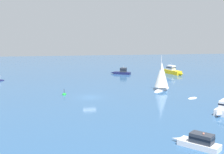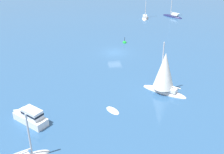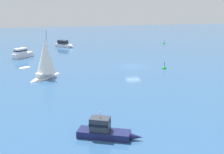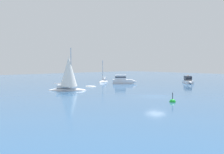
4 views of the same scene
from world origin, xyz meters
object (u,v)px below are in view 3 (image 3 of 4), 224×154
Objects in this scene: launch at (64,44)px; powerboat_1 at (23,53)px; motor_cruiser at (104,130)px; tender at (25,68)px; sloop_1 at (46,61)px; mooring_buoy at (164,69)px; channel_buoy at (164,44)px.

launch is 1.01× the size of powerboat_1.
motor_cruiser reaches higher than launch.
powerboat_1 is at bearing 65.71° from tender.
motor_cruiser is 41.54m from powerboat_1.
tender is 9.15m from sloop_1.
powerboat_1 reaches higher than mooring_buoy.
sloop_1 is 4.99× the size of mooring_buoy.
sloop_1 is 6.48× the size of channel_buoy.
tender is (30.28, 8.48, -0.67)m from motor_cruiser.
sloop_1 reaches higher than motor_cruiser.
launch is 52.89m from motor_cruiser.
tender is 1.57× the size of mooring_buoy.
motor_cruiser is 0.73× the size of sloop_1.
tender is at bearing 121.48° from channel_buoy.
mooring_buoy is (-16.45, -25.14, -0.82)m from powerboat_1.
launch is 0.63× the size of sloop_1.
launch is 15.60m from powerboat_1.
sloop_1 is at bearing 94.58° from mooring_buoy.
mooring_buoy is (-28.27, 11.71, 0.00)m from channel_buoy.
mooring_buoy is at bearing -43.63° from sloop_1.
sloop_1 is (-7.90, -3.71, 2.75)m from tender.
powerboat_1 is at bearing 56.10° from sloop_1.
launch reaches higher than tender.
tender is 42.16m from channel_buoy.
powerboat_1 reaches higher than tender.
mooring_buoy is at bearing -15.19° from launch.
launch is 32.87m from mooring_buoy.
mooring_buoy reaches higher than tender.
powerboat_1 is 38.71m from channel_buoy.
powerboat_1 is (40.47, 9.38, 0.16)m from motor_cruiser.
powerboat_1 reaches higher than launch.
motor_cruiser is 4.73× the size of channel_buoy.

